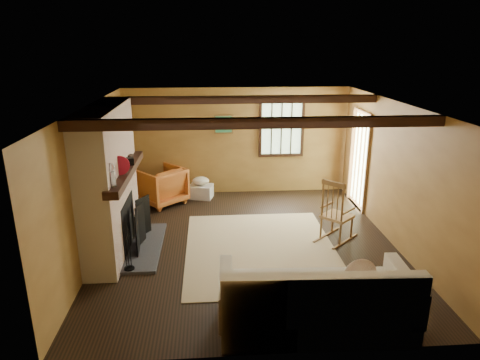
{
  "coord_description": "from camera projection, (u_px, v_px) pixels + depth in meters",
  "views": [
    {
      "loc": [
        -0.62,
        -6.67,
        3.32
      ],
      "look_at": [
        -0.11,
        0.4,
        1.04
      ],
      "focal_mm": 32.0,
      "sensor_mm": 36.0,
      "label": 1
    }
  ],
  "objects": [
    {
      "name": "room_envelope",
      "position": [
        260.0,
        149.0,
        7.15
      ],
      "size": [
        5.02,
        5.52,
        2.44
      ],
      "color": "#A37939",
      "rests_on": "ground"
    },
    {
      "name": "fireplace",
      "position": [
        111.0,
        187.0,
        6.9
      ],
      "size": [
        1.02,
        2.3,
        2.4
      ],
      "color": "#995A3B",
      "rests_on": "ground"
    },
    {
      "name": "rocking_chair",
      "position": [
        336.0,
        215.0,
        7.42
      ],
      "size": [
        0.89,
        0.87,
        1.13
      ],
      "rotation": [
        0.0,
        0.0,
        2.32
      ],
      "color": "tan",
      "rests_on": "ground"
    },
    {
      "name": "firewood_pile",
      "position": [
        151.0,
        191.0,
        9.69
      ],
      "size": [
        0.61,
        0.11,
        0.22
      ],
      "color": "brown",
      "rests_on": "ground"
    },
    {
      "name": "rug",
      "position": [
        261.0,
        249.0,
        7.21
      ],
      "size": [
        2.5,
        3.0,
        0.01
      ],
      "primitive_type": "cube",
      "color": "tan",
      "rests_on": "ground"
    },
    {
      "name": "basket_pillow",
      "position": [
        201.0,
        181.0,
        9.49
      ],
      "size": [
        0.46,
        0.41,
        0.19
      ],
      "primitive_type": "ellipsoid",
      "rotation": [
        0.0,
        0.0,
        -0.35
      ],
      "color": "white",
      "rests_on": "laundry_basket"
    },
    {
      "name": "laundry_basket",
      "position": [
        201.0,
        191.0,
        9.56
      ],
      "size": [
        0.58,
        0.49,
        0.3
      ],
      "primitive_type": "cube",
      "rotation": [
        0.0,
        0.0,
        -0.25
      ],
      "color": "silver",
      "rests_on": "ground"
    },
    {
      "name": "sofa",
      "position": [
        317.0,
        304.0,
        5.13
      ],
      "size": [
        2.36,
        1.13,
        0.94
      ],
      "rotation": [
        0.0,
        0.0,
        -0.04
      ],
      "color": "white",
      "rests_on": "ground"
    },
    {
      "name": "ground",
      "position": [
        248.0,
        244.0,
        7.39
      ],
      "size": [
        5.5,
        5.5,
        0.0
      ],
      "primitive_type": "plane",
      "color": "black",
      "rests_on": "ground"
    },
    {
      "name": "armchair",
      "position": [
        161.0,
        186.0,
        9.16
      ],
      "size": [
        1.23,
        1.23,
        0.8
      ],
      "primitive_type": "imported",
      "rotation": [
        0.0,
        0.0,
        -2.42
      ],
      "color": "#BF6026",
      "rests_on": "ground"
    }
  ]
}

